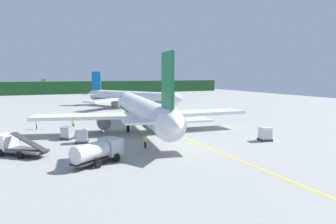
% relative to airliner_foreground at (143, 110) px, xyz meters
% --- Properties ---
extents(distant_treeline, '(216.00, 6.00, 6.00)m').
position_rel_airliner_foreground_xyz_m(distant_treeline, '(-27.10, 108.97, -0.39)').
color(distant_treeline, '#1E5123').
rests_on(distant_treeline, ground).
extents(airliner_foreground, '(34.52, 41.64, 11.90)m').
position_rel_airliner_foreground_xyz_m(airliner_foreground, '(0.00, 0.00, 0.00)').
color(airliner_foreground, white).
rests_on(airliner_foreground, ground).
extents(airliner_mid_apron, '(27.13, 31.94, 10.18)m').
position_rel_airliner_foreground_xyz_m(airliner_mid_apron, '(9.09, 37.00, -0.49)').
color(airliner_mid_apron, silver).
rests_on(airliner_mid_apron, ground).
extents(airliner_distant, '(22.95, 19.04, 6.54)m').
position_rel_airliner_foreground_xyz_m(airliner_distant, '(-17.44, 156.77, -1.53)').
color(airliner_distant, white).
rests_on(airliner_distant, ground).
extents(service_truck_fuel, '(5.98, 4.81, 2.40)m').
position_rel_airliner_foreground_xyz_m(service_truck_fuel, '(-10.87, -16.92, -1.99)').
color(service_truck_fuel, silver).
rests_on(service_truck_fuel, ground).
extents(service_truck_baggage, '(6.11, 5.97, 2.69)m').
position_rel_airliner_foreground_xyz_m(service_truck_baggage, '(-19.12, -9.32, -2.22)').
color(service_truck_baggage, white).
rests_on(service_truck_baggage, ground).
extents(cargo_container_near, '(1.93, 1.93, 2.03)m').
position_rel_airliner_foreground_xyz_m(cargo_container_near, '(12.98, -14.92, -2.43)').
color(cargo_container_near, '#333338').
rests_on(cargo_container_near, ground).
extents(cargo_container_mid, '(2.32, 2.32, 1.89)m').
position_rel_airliner_foreground_xyz_m(cargo_container_mid, '(-12.32, -2.52, -2.50)').
color(cargo_container_mid, '#333338').
rests_on(cargo_container_mid, ground).
extents(cargo_container_far, '(2.06, 2.06, 2.08)m').
position_rel_airliner_foreground_xyz_m(cargo_container_far, '(-10.82, -5.86, -2.41)').
color(cargo_container_far, '#333338').
rests_on(cargo_container_far, ground).
extents(crew_marshaller, '(0.58, 0.40, 1.65)m').
position_rel_airliner_foreground_xyz_m(crew_marshaller, '(-3.94, -12.16, -2.42)').
color(crew_marshaller, '#191E33').
rests_on(crew_marshaller, ground).
extents(crew_loader_left, '(0.29, 0.62, 1.69)m').
position_rel_airliner_foreground_xyz_m(crew_loader_left, '(-16.23, 8.06, -2.39)').
color(crew_loader_left, '#191E33').
rests_on(crew_loader_left, ground).
extents(crew_loader_right, '(0.58, 0.40, 1.75)m').
position_rel_airliner_foreground_xyz_m(crew_loader_right, '(-10.45, 6.05, -2.36)').
color(crew_loader_right, '#191E33').
rests_on(crew_loader_right, ground).
extents(apron_guide_line, '(0.30, 60.00, 0.01)m').
position_rel_airliner_foreground_xyz_m(apron_guide_line, '(3.44, -4.44, -3.39)').
color(apron_guide_line, yellow).
rests_on(apron_guide_line, ground).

